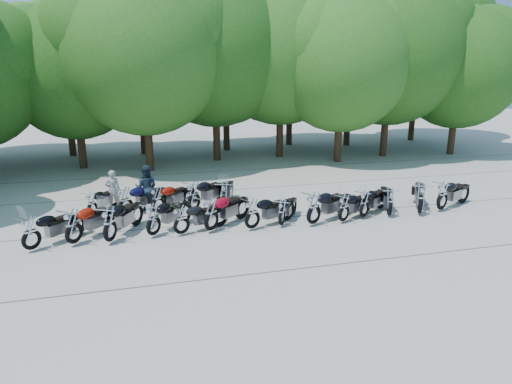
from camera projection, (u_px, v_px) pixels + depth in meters
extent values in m
plane|color=#A19C92|center=(267.00, 233.00, 15.93)|extent=(90.00, 90.00, 0.00)
cylinder|color=#3A2614|center=(81.00, 139.00, 25.69)|extent=(0.44, 0.44, 3.31)
sphere|color=#286319|center=(74.00, 72.00, 24.70)|extent=(7.31, 7.31, 7.31)
cylinder|color=#3A2614|center=(148.00, 135.00, 25.01)|extent=(0.44, 0.44, 3.93)
sphere|color=#357721|center=(143.00, 52.00, 23.84)|extent=(8.70, 8.70, 8.70)
cylinder|color=#3A2614|center=(216.00, 127.00, 27.71)|extent=(0.44, 0.44, 4.13)
sphere|color=#286319|center=(215.00, 48.00, 26.48)|extent=(9.13, 9.13, 9.13)
cylinder|color=#3A2614|center=(280.00, 125.00, 28.81)|extent=(0.44, 0.44, 4.09)
sphere|color=#357721|center=(281.00, 50.00, 27.59)|extent=(9.04, 9.04, 9.04)
cylinder|color=#3A2614|center=(338.00, 132.00, 27.36)|extent=(0.44, 0.44, 3.62)
sphere|color=#357721|center=(342.00, 63.00, 26.29)|extent=(8.00, 8.00, 8.00)
cylinder|color=#3A2614|center=(385.00, 125.00, 29.10)|extent=(0.44, 0.44, 3.98)
sphere|color=#286319|center=(390.00, 53.00, 27.92)|extent=(8.79, 8.79, 8.79)
cylinder|color=#3A2614|center=(453.00, 128.00, 29.76)|extent=(0.44, 0.44, 3.41)
sphere|color=#286319|center=(460.00, 68.00, 28.75)|extent=(7.53, 7.53, 7.53)
cylinder|color=#3A2614|center=(70.00, 128.00, 29.26)|extent=(0.44, 0.44, 3.52)
sphere|color=#357721|center=(64.00, 65.00, 28.21)|extent=(7.78, 7.78, 7.78)
cylinder|color=#3A2614|center=(143.00, 128.00, 29.87)|extent=(0.44, 0.44, 3.42)
sphere|color=#286319|center=(139.00, 68.00, 28.85)|extent=(7.56, 7.56, 7.56)
cylinder|color=#3A2614|center=(226.00, 124.00, 31.24)|extent=(0.44, 0.44, 3.56)
sphere|color=#286319|center=(225.00, 64.00, 30.18)|extent=(7.88, 7.88, 7.88)
cylinder|color=#3A2614|center=(289.00, 119.00, 33.34)|extent=(0.44, 0.44, 3.76)
sphere|color=#286319|center=(290.00, 60.00, 32.22)|extent=(8.31, 8.31, 8.31)
cylinder|color=#3A2614|center=(348.00, 120.00, 33.04)|extent=(0.44, 0.44, 3.63)
sphere|color=#357721|center=(351.00, 63.00, 31.96)|extent=(8.02, 8.02, 8.02)
cylinder|color=#3A2614|center=(413.00, 112.00, 35.25)|extent=(0.44, 0.44, 4.37)
sphere|color=#286319|center=(419.00, 46.00, 33.95)|extent=(9.67, 9.67, 9.67)
imported|color=gray|center=(113.00, 190.00, 18.42)|extent=(0.66, 0.50, 1.63)
imported|color=#1D303C|center=(146.00, 188.00, 18.27)|extent=(1.07, 0.93, 1.87)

